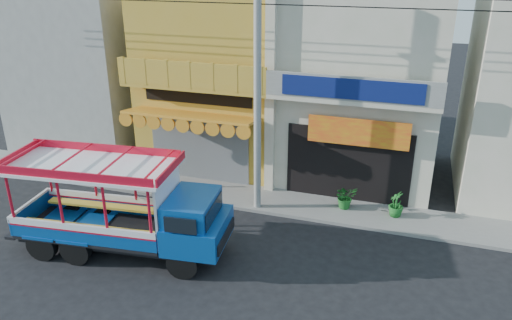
% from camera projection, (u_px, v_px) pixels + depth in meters
% --- Properties ---
extents(ground, '(90.00, 90.00, 0.00)m').
position_uv_depth(ground, '(255.00, 262.00, 15.31)').
color(ground, black).
rests_on(ground, ground).
extents(sidewalk, '(30.00, 2.00, 0.12)m').
position_uv_depth(sidewalk, '(288.00, 203.00, 18.80)').
color(sidewalk, slate).
rests_on(sidewalk, ground).
extents(shophouse_left, '(6.00, 7.50, 8.24)m').
position_uv_depth(shophouse_left, '(225.00, 68.00, 21.87)').
color(shophouse_left, '#BA9029').
rests_on(shophouse_left, ground).
extents(shophouse_right, '(6.00, 6.75, 8.24)m').
position_uv_depth(shophouse_right, '(363.00, 78.00, 20.16)').
color(shophouse_right, beige).
rests_on(shophouse_right, ground).
extents(party_pilaster, '(0.35, 0.30, 8.00)m').
position_uv_depth(party_pilaster, '(270.00, 94.00, 18.32)').
color(party_pilaster, beige).
rests_on(party_pilaster, ground).
extents(filler_building_left, '(6.00, 6.00, 7.60)m').
position_uv_depth(filler_building_left, '(90.00, 65.00, 24.01)').
color(filler_building_left, gray).
rests_on(filler_building_left, ground).
extents(utility_pole, '(28.00, 0.26, 9.00)m').
position_uv_depth(utility_pole, '(262.00, 75.00, 16.52)').
color(utility_pole, gray).
rests_on(utility_pole, ground).
extents(songthaew_truck, '(7.01, 2.91, 3.18)m').
position_uv_depth(songthaew_truck, '(134.00, 210.00, 15.18)').
color(songthaew_truck, black).
rests_on(songthaew_truck, ground).
extents(green_sign, '(0.68, 0.49, 1.07)m').
position_uv_depth(green_sign, '(165.00, 177.00, 19.79)').
color(green_sign, black).
rests_on(green_sign, sidewalk).
extents(potted_plant_a, '(1.03, 0.99, 0.88)m').
position_uv_depth(potted_plant_a, '(346.00, 197.00, 18.18)').
color(potted_plant_a, '#1B6121').
rests_on(potted_plant_a, sidewalk).
extents(potted_plant_c, '(0.53, 0.53, 0.93)m').
position_uv_depth(potted_plant_c, '(396.00, 204.00, 17.59)').
color(potted_plant_c, '#1B6121').
rests_on(potted_plant_c, sidewalk).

